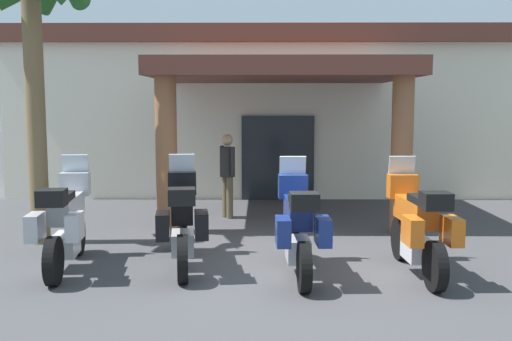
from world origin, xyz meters
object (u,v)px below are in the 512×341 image
at_px(motel_building, 276,110).
at_px(palm_tree_roadside, 30,20).
at_px(motorcycle_orange, 418,226).
at_px(pedestrian, 227,169).
at_px(motorcycle_blue, 298,226).
at_px(motorcycle_silver, 65,222).
at_px(motorcycle_black, 182,221).

relative_size(motel_building, palm_tree_roadside, 2.87).
distance_m(motel_building, palm_tree_roadside, 8.42).
distance_m(motorcycle_orange, pedestrian, 5.03).
bearing_deg(motorcycle_blue, motorcycle_silver, 83.30).
bearing_deg(motorcycle_orange, motorcycle_blue, 88.95).
xyz_separation_m(motel_building, motorcycle_blue, (0.31, -8.96, -1.51)).
bearing_deg(motel_building, motorcycle_orange, -78.76).
xyz_separation_m(motel_building, motorcycle_orange, (1.99, -8.88, -1.51)).
height_order(motorcycle_blue, palm_tree_roadside, palm_tree_roadside).
distance_m(pedestrian, palm_tree_roadside, 4.75).
distance_m(motorcycle_silver, palm_tree_roadside, 3.64).
relative_size(motorcycle_silver, palm_tree_roadside, 0.44).
relative_size(motorcycle_silver, pedestrian, 1.25).
relative_size(motel_building, pedestrian, 8.13).
distance_m(motorcycle_silver, pedestrian, 4.45).
height_order(motorcycle_orange, palm_tree_roadside, palm_tree_roadside).
height_order(motorcycle_black, pedestrian, pedestrian).
xyz_separation_m(motorcycle_silver, motorcycle_orange, (5.03, -0.08, 0.00)).
relative_size(motel_building, motorcycle_black, 6.51).
distance_m(motel_building, motorcycle_blue, 9.09).
bearing_deg(pedestrian, motel_building, 43.37).
relative_size(motorcycle_silver, motorcycle_black, 1.00).
bearing_deg(pedestrian, motorcycle_black, -130.20).
height_order(motorcycle_silver, pedestrian, pedestrian).
bearing_deg(motorcycle_silver, motorcycle_blue, -100.54).
xyz_separation_m(motel_building, motorcycle_black, (-1.36, -8.63, -1.51)).
xyz_separation_m(motorcycle_black, pedestrian, (0.35, 3.78, 0.33)).
height_order(motorcycle_silver, motorcycle_blue, same).
distance_m(motorcycle_blue, pedestrian, 4.33).
height_order(motel_building, pedestrian, motel_building).
bearing_deg(motel_building, motorcycle_blue, -89.39).
bearing_deg(pedestrian, palm_tree_roadside, -177.72).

